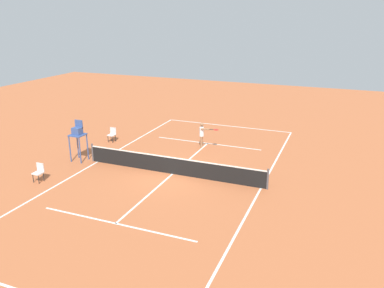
% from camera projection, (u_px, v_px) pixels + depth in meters
% --- Properties ---
extents(ground_plane, '(60.00, 60.00, 0.00)m').
position_uv_depth(ground_plane, '(173.00, 174.00, 20.65)').
color(ground_plane, '#B76038').
extents(court_lines, '(9.70, 20.41, 0.01)m').
position_uv_depth(court_lines, '(173.00, 174.00, 20.65)').
color(court_lines, white).
rests_on(court_lines, ground).
extents(tennis_net, '(10.30, 0.10, 1.07)m').
position_uv_depth(tennis_net, '(172.00, 165.00, 20.49)').
color(tennis_net, '#4C4C51').
rests_on(tennis_net, ground).
extents(player_serving, '(1.29, 0.45, 1.65)m').
position_uv_depth(player_serving, '(202.00, 133.00, 24.44)').
color(player_serving, '#9E704C').
rests_on(player_serving, ground).
extents(tennis_ball, '(0.07, 0.07, 0.07)m').
position_uv_depth(tennis_ball, '(159.00, 158.00, 22.80)').
color(tennis_ball, '#CCE033').
rests_on(tennis_ball, ground).
extents(umpire_chair, '(0.80, 0.80, 2.41)m').
position_uv_depth(umpire_chair, '(78.00, 134.00, 22.05)').
color(umpire_chair, '#38518C').
rests_on(umpire_chair, ground).
extents(courtside_chair_near, '(0.44, 0.46, 0.95)m').
position_uv_depth(courtside_chair_near, '(39.00, 172.00, 19.57)').
color(courtside_chair_near, '#262626').
rests_on(courtside_chair_near, ground).
extents(courtside_chair_mid, '(0.44, 0.46, 0.95)m').
position_uv_depth(courtside_chair_mid, '(112.00, 134.00, 25.76)').
color(courtside_chair_mid, '#262626').
rests_on(courtside_chair_mid, ground).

